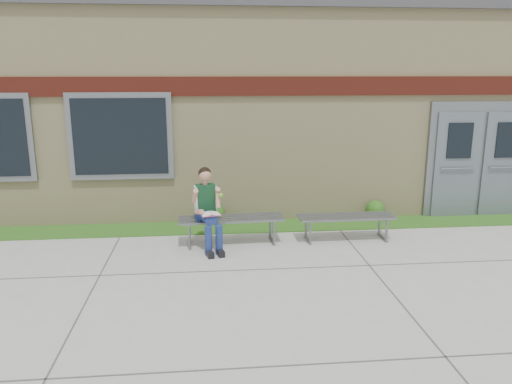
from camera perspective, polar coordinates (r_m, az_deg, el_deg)
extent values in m
plane|color=#9E9E99|center=(7.15, 6.33, -10.15)|extent=(80.00, 80.00, 0.00)
cube|color=#285216|center=(9.54, 3.17, -3.82)|extent=(16.00, 0.80, 0.02)
cube|color=beige|center=(12.50, 0.93, 9.67)|extent=(16.00, 6.00, 4.00)
cube|color=#3F3F42|center=(12.53, 0.97, 19.29)|extent=(16.20, 6.20, 0.20)
cube|color=maroon|center=(9.47, 3.04, 11.99)|extent=(16.00, 0.06, 0.35)
cube|color=slate|center=(9.56, -15.21, 6.14)|extent=(1.90, 0.08, 1.60)
cube|color=black|center=(9.52, -15.25, 6.11)|extent=(1.70, 0.04, 1.40)
cube|color=slate|center=(10.93, 24.20, 3.39)|extent=(2.20, 0.08, 2.30)
cube|color=slate|center=(10.67, 21.94, 2.83)|extent=(0.92, 0.06, 2.10)
cube|color=slate|center=(11.16, 26.51, 2.82)|extent=(0.92, 0.06, 2.10)
cube|color=slate|center=(8.47, -2.87, -3.04)|extent=(1.79, 0.56, 0.03)
cube|color=slate|center=(8.54, -7.62, -4.69)|extent=(0.06, 0.49, 0.40)
cube|color=slate|center=(8.60, 1.89, -4.45)|extent=(0.06, 0.49, 0.40)
cube|color=slate|center=(8.79, 10.29, -2.79)|extent=(1.67, 0.47, 0.03)
cube|color=slate|center=(8.70, 5.97, -4.38)|extent=(0.04, 0.46, 0.38)
cube|color=slate|center=(9.06, 14.31, -4.01)|extent=(0.04, 0.46, 0.38)
cube|color=navy|center=(8.39, -5.78, -2.58)|extent=(0.37, 0.30, 0.15)
cube|color=#0D311D|center=(8.29, -5.80, -0.63)|extent=(0.34, 0.26, 0.44)
sphere|color=tan|center=(8.19, -5.85, 1.97)|extent=(0.24, 0.24, 0.20)
sphere|color=black|center=(8.21, -5.88, 2.12)|extent=(0.25, 0.25, 0.21)
cylinder|color=navy|center=(8.13, -6.00, -2.98)|extent=(0.23, 0.43, 0.14)
cylinder|color=navy|center=(8.16, -4.81, -2.87)|extent=(0.23, 0.43, 0.14)
cylinder|color=navy|center=(8.01, -5.45, -5.58)|extent=(0.12, 0.12, 0.48)
cylinder|color=navy|center=(8.05, -4.24, -5.46)|extent=(0.12, 0.12, 0.48)
cube|color=black|center=(8.02, -5.31, -7.04)|extent=(0.15, 0.27, 0.10)
cube|color=black|center=(8.06, -4.10, -6.91)|extent=(0.15, 0.27, 0.10)
cylinder|color=tan|center=(8.18, -6.98, -0.43)|extent=(0.13, 0.23, 0.26)
cylinder|color=tan|center=(8.26, -4.48, -0.24)|extent=(0.13, 0.23, 0.26)
cube|color=white|center=(8.01, -5.23, -2.49)|extent=(0.34, 0.27, 0.01)
cube|color=#DF5368|center=(8.01, -5.23, -2.57)|extent=(0.34, 0.28, 0.01)
sphere|color=#6CAB2D|center=(8.14, -4.06, -0.38)|extent=(0.08, 0.08, 0.08)
sphere|color=#285216|center=(9.62, -4.69, -2.46)|extent=(0.38, 0.38, 0.38)
sphere|color=#285216|center=(10.16, 13.48, -1.95)|extent=(0.37, 0.37, 0.37)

